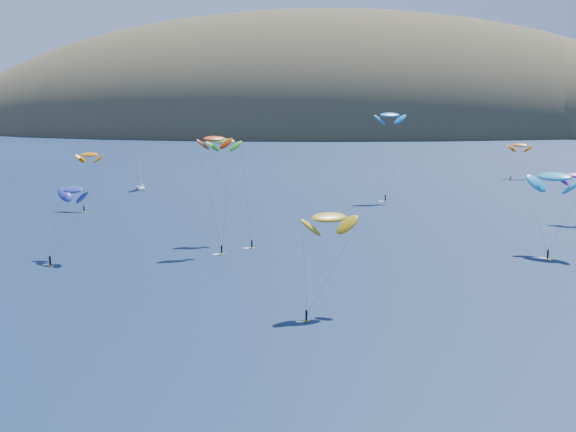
{
  "coord_description": "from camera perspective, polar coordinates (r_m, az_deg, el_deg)",
  "views": [
    {
      "loc": [
        -5.82,
        -80.38,
        35.75
      ],
      "look_at": [
        -7.07,
        80.0,
        9.0
      ],
      "focal_mm": 50.0,
      "sensor_mm": 36.0,
      "label": 1
    }
  ],
  "objects": [
    {
      "name": "island",
      "position": [
        646.0,
        4.48,
        5.31
      ],
      "size": [
        730.0,
        300.0,
        210.0
      ],
      "color": "#3D3526",
      "rests_on": "ground"
    },
    {
      "name": "kitesurfer_5",
      "position": [
        178.25,
        18.42,
        2.67
      ],
      "size": [
        12.17,
        14.16,
        19.36
      ],
      "rotation": [
        0.0,
        0.0,
        -0.72
      ],
      "color": "yellow",
      "rests_on": "ground"
    },
    {
      "name": "kitesurfer_2",
      "position": [
        126.14,
        2.94,
        -0.11
      ],
      "size": [
        10.18,
        11.34,
        17.39
      ],
      "rotation": [
        0.0,
        0.0,
        0.43
      ],
      "color": "yellow",
      "rests_on": "ground"
    },
    {
      "name": "kitesurfer_9",
      "position": [
        172.25,
        -5.26,
        5.47
      ],
      "size": [
        8.24,
        9.33,
        26.04
      ],
      "rotation": [
        0.0,
        0.0,
        0.43
      ],
      "color": "yellow",
      "rests_on": "ground"
    },
    {
      "name": "sailboat",
      "position": [
        275.65,
        -10.43,
        2.06
      ],
      "size": [
        9.29,
        8.14,
        11.11
      ],
      "rotation": [
        0.0,
        0.0,
        0.28
      ],
      "color": "white",
      "rests_on": "ground"
    },
    {
      "name": "kitesurfer_11",
      "position": [
        316.03,
        16.17,
        4.87
      ],
      "size": [
        10.8,
        12.43,
        14.91
      ],
      "rotation": [
        0.0,
        0.0,
        -0.39
      ],
      "color": "yellow",
      "rests_on": "ground"
    },
    {
      "name": "kitesurfer_3",
      "position": [
        184.37,
        -4.57,
        5.31
      ],
      "size": [
        11.68,
        14.55,
        24.7
      ],
      "rotation": [
        0.0,
        0.0,
        0.18
      ],
      "color": "yellow",
      "rests_on": "ground"
    },
    {
      "name": "kitesurfer_4",
      "position": [
        248.76,
        7.26,
        7.13
      ],
      "size": [
        10.21,
        8.59,
        28.65
      ],
      "rotation": [
        0.0,
        0.0,
        0.22
      ],
      "color": "yellow",
      "rests_on": "ground"
    },
    {
      "name": "kitesurfer_6",
      "position": [
        218.24,
        19.74,
        2.76
      ],
      "size": [
        12.64,
        12.24,
        14.85
      ],
      "rotation": [
        0.0,
        0.0,
        -0.32
      ],
      "color": "yellow",
      "rests_on": "ground"
    },
    {
      "name": "ground",
      "position": [
        88.16,
        4.33,
        -14.48
      ],
      "size": [
        2800.0,
        2800.0,
        0.0
      ],
      "primitive_type": "plane",
      "color": "black",
      "rests_on": "ground"
    },
    {
      "name": "kitesurfer_1",
      "position": [
        236.33,
        -13.96,
        4.25
      ],
      "size": [
        8.18,
        10.49,
        17.64
      ],
      "rotation": [
        0.0,
        0.0,
        -0.11
      ],
      "color": "yellow",
      "rests_on": "ground"
    },
    {
      "name": "kitesurfer_10",
      "position": [
        170.29,
        -15.05,
        1.82
      ],
      "size": [
        9.43,
        13.86,
        16.56
      ],
      "rotation": [
        0.0,
        0.0,
        -0.72
      ],
      "color": "yellow",
      "rests_on": "ground"
    }
  ]
}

